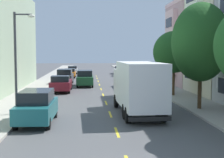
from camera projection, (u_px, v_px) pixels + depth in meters
The scene contains 18 objects.
ground_plane at pixel (100, 86), 40.22m from camera, with size 160.00×160.00×0.00m, color #4C4C4F.
sidewalk_left at pixel (38, 88), 37.71m from camera, with size 3.20×120.00×0.14m, color #A39E93.
sidewalk_right at pixel (162, 87), 38.75m from camera, with size 3.20×120.00×0.14m, color #A39E93.
lane_centerline_dashes at pixel (102, 92), 34.76m from camera, with size 0.14×47.20×0.01m.
street_tree_second at pixel (201, 42), 23.42m from camera, with size 4.08×4.08×7.45m.
street_tree_third at pixel (174, 52), 30.66m from camera, with size 3.81×3.81×5.89m.
street_lamp at pixel (18, 55), 21.50m from camera, with size 1.35×0.28×6.53m.
delivery_box_truck at pixel (138, 85), 21.94m from camera, with size 2.67×7.76×3.48m.
parked_pickup_silver at pixel (143, 84), 34.83m from camera, with size 2.11×5.34×1.73m.
parked_hatchback_navy at pixel (127, 75), 49.33m from camera, with size 1.79×4.02×1.50m.
parked_sedan_black at pixel (119, 70), 62.81m from camera, with size 1.83×4.51×1.43m.
parked_suv_charcoal at pixel (65, 76), 42.83m from camera, with size 2.04×4.83×1.93m.
parked_pickup_burgundy at pixel (61, 84), 34.75m from camera, with size 2.02×5.31×1.73m.
parked_suv_teal at pixel (37, 106), 19.46m from camera, with size 2.04×4.83×1.93m.
parked_hatchback_sky at pixel (122, 72), 56.89m from camera, with size 1.84×4.04×1.50m.
parked_sedan_orange at pixel (70, 73), 53.59m from camera, with size 1.81×4.50×1.43m.
parked_sedan_white at pixel (72, 70), 63.00m from camera, with size 1.86×4.52×1.43m.
moving_forest_sedan at pixel (85, 78), 40.20m from camera, with size 1.95×4.80×1.93m.
Camera 1 is at (-1.51, -10.01, 4.17)m, focal length 53.89 mm.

